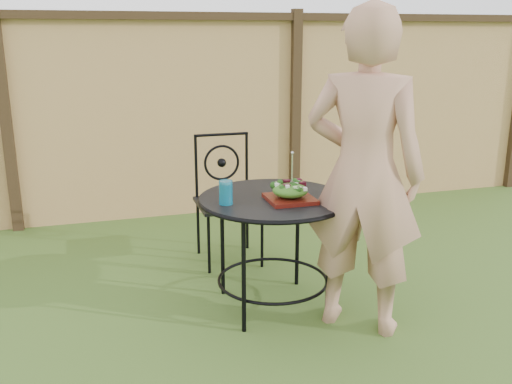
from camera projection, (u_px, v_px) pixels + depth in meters
The scene contains 9 objects.
ground at pixel (215, 322), 3.44m from camera, with size 60.00×60.00×0.00m, color #314C18.
fence at pixel (160, 116), 5.21m from camera, with size 8.00×0.12×1.90m.
patio_table at pixel (273, 219), 3.49m from camera, with size 0.92×0.92×0.72m.
patio_chair at pixel (227, 195), 4.30m from camera, with size 0.46×0.46×0.95m.
diner at pixel (364, 174), 3.18m from camera, with size 0.67×0.44×1.85m, color tan.
salad_plate at pixel (290, 199), 3.38m from camera, with size 0.27×0.27×0.02m, color #4C0C0A.
salad at pixel (290, 190), 3.36m from camera, with size 0.21×0.21×0.08m, color #235614.
fork at pixel (292, 169), 3.33m from camera, with size 0.01×0.01×0.18m, color silver.
drinking_glass at pixel (226, 192), 3.30m from camera, with size 0.08×0.08×0.14m, color #0C698C.
Camera 1 is at (-0.65, -3.04, 1.68)m, focal length 40.00 mm.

